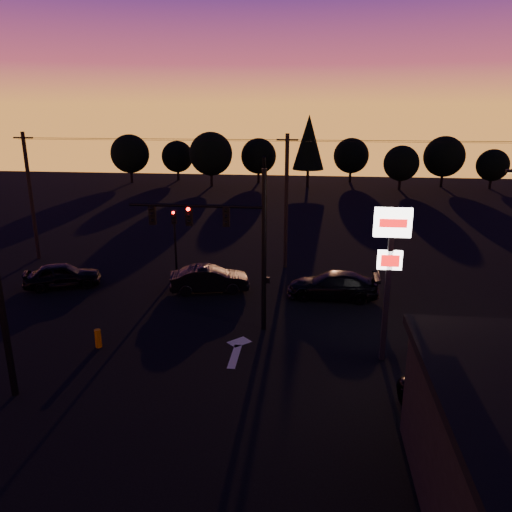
{
  "coord_description": "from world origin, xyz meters",
  "views": [
    {
      "loc": [
        3.71,
        -18.76,
        10.83
      ],
      "look_at": [
        1.0,
        5.0,
        3.5
      ],
      "focal_mm": 35.0,
      "sensor_mm": 36.0,
      "label": 1
    }
  ],
  "objects": [
    {
      "name": "car_right",
      "position": [
        5.05,
        8.65,
        0.76
      ],
      "size": [
        5.32,
        2.3,
        1.53
      ],
      "primitive_type": "imported",
      "rotation": [
        0.0,
        0.0,
        -1.6
      ],
      "color": "black",
      "rests_on": "ground"
    },
    {
      "name": "ground",
      "position": [
        0.0,
        0.0,
        0.0
      ],
      "size": [
        120.0,
        120.0,
        0.0
      ],
      "primitive_type": "plane",
      "color": "black",
      "rests_on": "ground"
    },
    {
      "name": "lane_arrow",
      "position": [
        0.5,
        1.67,
        0.01
      ],
      "size": [
        1.2,
        3.1,
        0.01
      ],
      "color": "beige",
      "rests_on": "ground"
    },
    {
      "name": "suv_parked",
      "position": [
        8.87,
        -3.23,
        0.65
      ],
      "size": [
        3.72,
        5.14,
        1.3
      ],
      "primitive_type": "imported",
      "rotation": [
        0.0,
        0.0,
        0.38
      ],
      "color": "black",
      "rests_on": "ground"
    },
    {
      "name": "tree_0",
      "position": [
        -22.0,
        50.0,
        4.06
      ],
      "size": [
        5.36,
        5.36,
        6.74
      ],
      "color": "black",
      "rests_on": "ground"
    },
    {
      "name": "car_left",
      "position": [
        -11.36,
        8.56,
        0.76
      ],
      "size": [
        4.82,
        3.33,
        1.52
      ],
      "primitive_type": "imported",
      "rotation": [
        0.0,
        0.0,
        1.95
      ],
      "color": "black",
      "rests_on": "ground"
    },
    {
      "name": "utility_pole_0",
      "position": [
        -16.0,
        14.0,
        4.59
      ],
      "size": [
        1.4,
        0.26,
        9.0
      ],
      "color": "black",
      "rests_on": "ground"
    },
    {
      "name": "tree_2",
      "position": [
        -10.0,
        48.0,
        4.37
      ],
      "size": [
        5.77,
        5.78,
        7.26
      ],
      "color": "black",
      "rests_on": "ground"
    },
    {
      "name": "tree_6",
      "position": [
        15.0,
        48.0,
        3.43
      ],
      "size": [
        4.54,
        4.54,
        5.71
      ],
      "color": "black",
      "rests_on": "ground"
    },
    {
      "name": "tree_5",
      "position": [
        9.0,
        54.0,
        3.75
      ],
      "size": [
        4.95,
        4.95,
        6.22
      ],
      "color": "black",
      "rests_on": "ground"
    },
    {
      "name": "utility_pole_1",
      "position": [
        2.0,
        14.0,
        4.59
      ],
      "size": [
        1.4,
        0.26,
        9.0
      ],
      "color": "black",
      "rests_on": "ground"
    },
    {
      "name": "tree_4",
      "position": [
        3.0,
        49.0,
        5.93
      ],
      "size": [
        4.18,
        4.18,
        9.5
      ],
      "color": "black",
      "rests_on": "ground"
    },
    {
      "name": "car_mid",
      "position": [
        -2.25,
        8.87,
        0.77
      ],
      "size": [
        4.92,
        2.65,
        1.54
      ],
      "primitive_type": "imported",
      "rotation": [
        0.0,
        0.0,
        1.8
      ],
      "color": "black",
      "rests_on": "ground"
    },
    {
      "name": "tree_3",
      "position": [
        -4.0,
        52.0,
        3.75
      ],
      "size": [
        4.95,
        4.95,
        6.22
      ],
      "color": "black",
      "rests_on": "ground"
    },
    {
      "name": "pylon_sign",
      "position": [
        7.0,
        1.5,
        4.91
      ],
      "size": [
        1.5,
        0.28,
        6.8
      ],
      "color": "black",
      "rests_on": "ground"
    },
    {
      "name": "tree_8",
      "position": [
        27.0,
        50.0,
        3.12
      ],
      "size": [
        4.12,
        4.12,
        5.19
      ],
      "color": "black",
      "rests_on": "ground"
    },
    {
      "name": "tree_1",
      "position": [
        -16.0,
        53.0,
        3.43
      ],
      "size": [
        4.54,
        4.54,
        5.71
      ],
      "color": "black",
      "rests_on": "ground"
    },
    {
      "name": "tree_7",
      "position": [
        21.0,
        51.0,
        4.06
      ],
      "size": [
        5.36,
        5.36,
        6.74
      ],
      "color": "black",
      "rests_on": "ground"
    },
    {
      "name": "power_wires",
      "position": [
        2.0,
        14.0,
        8.57
      ],
      "size": [
        36.0,
        1.22,
        0.07
      ],
      "color": "black",
      "rests_on": "ground"
    },
    {
      "name": "bollard",
      "position": [
        -5.92,
        1.19,
        0.44
      ],
      "size": [
        0.29,
        0.29,
        0.87
      ],
      "primitive_type": "cylinder",
      "color": "#C46E00",
      "rests_on": "ground"
    },
    {
      "name": "traffic_signal_mast",
      "position": [
        -0.1,
        3.99,
        4.94
      ],
      "size": [
        6.79,
        0.52,
        8.58
      ],
      "color": "black",
      "rests_on": "ground"
    },
    {
      "name": "secondary_signal",
      "position": [
        -5.0,
        11.49,
        2.86
      ],
      "size": [
        0.3,
        0.31,
        4.35
      ],
      "color": "black",
      "rests_on": "ground"
    }
  ]
}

